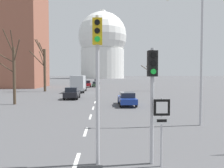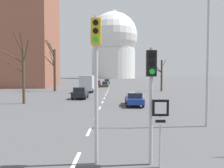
{
  "view_description": "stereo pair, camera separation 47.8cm",
  "coord_description": "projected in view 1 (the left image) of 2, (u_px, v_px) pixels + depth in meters",
  "views": [
    {
      "loc": [
        1.08,
        -1.13,
        3.4
      ],
      "look_at": [
        1.42,
        7.97,
        2.99
      ],
      "focal_mm": 35.0,
      "sensor_mm": 36.0,
      "label": 1
    },
    {
      "loc": [
        1.55,
        -1.13,
        3.4
      ],
      "look_at": [
        1.42,
        7.97,
        2.99
      ],
      "focal_mm": 35.0,
      "sensor_mm": 36.0,
      "label": 2
    }
  ],
  "objects": [
    {
      "name": "lane_stripe_3",
      "position": [
        90.0,
        117.0,
        17.37
      ],
      "size": [
        0.16,
        2.0,
        0.01
      ],
      "primitive_type": "cube",
      "color": "silver",
      "rests_on": "ground_plane"
    },
    {
      "name": "sedan_far_right",
      "position": [
        72.0,
        93.0,
        29.91
      ],
      "size": [
        1.92,
        4.03,
        1.62
      ],
      "color": "black",
      "rests_on": "ground_plane"
    },
    {
      "name": "sedan_near_left",
      "position": [
        87.0,
        84.0,
        57.09
      ],
      "size": [
        1.82,
        4.21,
        1.73
      ],
      "color": "maroon",
      "rests_on": "ground_plane"
    },
    {
      "name": "bare_tree_right_near",
      "position": [
        152.0,
        75.0,
        43.98
      ],
      "size": [
        3.5,
        1.47,
        6.4
      ],
      "color": "#473828",
      "rests_on": "ground_plane"
    },
    {
      "name": "lane_stripe_7",
      "position": [
        97.0,
        95.0,
        35.34
      ],
      "size": [
        0.16,
        2.0,
        0.01
      ],
      "primitive_type": "cube",
      "color": "silver",
      "rests_on": "ground_plane"
    },
    {
      "name": "lane_stripe_9",
      "position": [
        99.0,
        91.0,
        44.32
      ],
      "size": [
        0.16,
        2.0,
        0.01
      ],
      "primitive_type": "cube",
      "color": "silver",
      "rests_on": "ground_plane"
    },
    {
      "name": "traffic_signal_centre_tall",
      "position": [
        97.0,
        62.0,
        8.06
      ],
      "size": [
        0.36,
        0.34,
        5.54
      ],
      "color": "#B2B2B7",
      "rests_on": "ground_plane"
    },
    {
      "name": "lane_stripe_11",
      "position": [
        99.0,
        88.0,
        53.31
      ],
      "size": [
        0.16,
        2.0,
        0.01
      ],
      "primitive_type": "cube",
      "color": "silver",
      "rests_on": "ground_plane"
    },
    {
      "name": "bare_tree_left_far",
      "position": [
        44.0,
        67.0,
        42.67
      ],
      "size": [
        2.89,
        4.9,
        10.33
      ],
      "color": "#473828",
      "rests_on": "ground_plane"
    },
    {
      "name": "delivery_truck",
      "position": [
        79.0,
        83.0,
        41.25
      ],
      "size": [
        2.44,
        7.2,
        3.14
      ],
      "color": "#333842",
      "rests_on": "ground_plane"
    },
    {
      "name": "traffic_signal_near_right",
      "position": [
        152.0,
        83.0,
        8.14
      ],
      "size": [
        0.36,
        0.34,
        4.37
      ],
      "color": "#B2B2B7",
      "rests_on": "ground_plane"
    },
    {
      "name": "sedan_far_left",
      "position": [
        97.0,
        81.0,
        76.63
      ],
      "size": [
        1.9,
        3.89,
        1.66
      ],
      "color": "slate",
      "rests_on": "ground_plane"
    },
    {
      "name": "lane_stripe_8",
      "position": [
        98.0,
        93.0,
        39.83
      ],
      "size": [
        0.16,
        2.0,
        0.01
      ],
      "primitive_type": "cube",
      "color": "silver",
      "rests_on": "ground_plane"
    },
    {
      "name": "lane_stripe_10",
      "position": [
        99.0,
        89.0,
        48.81
      ],
      "size": [
        0.16,
        2.0,
        0.01
      ],
      "primitive_type": "cube",
      "color": "silver",
      "rests_on": "ground_plane"
    },
    {
      "name": "lane_stripe_5",
      "position": [
        95.0,
        102.0,
        26.35
      ],
      "size": [
        0.16,
        2.0,
        0.01
      ],
      "primitive_type": "cube",
      "color": "silver",
      "rests_on": "ground_plane"
    },
    {
      "name": "bare_tree_left_near",
      "position": [
        13.0,
        71.0,
        24.26
      ],
      "size": [
        3.62,
        1.63,
        8.2
      ],
      "color": "#473828",
      "rests_on": "ground_plane"
    },
    {
      "name": "apartment_block_left",
      "position": [
        7.0,
        40.0,
        56.38
      ],
      "size": [
        18.0,
        14.0,
        24.67
      ],
      "primitive_type": "cube",
      "color": "#935642",
      "rests_on": "ground_plane"
    },
    {
      "name": "route_sign_post",
      "position": [
        162.0,
        120.0,
        7.94
      ],
      "size": [
        0.6,
        0.08,
        2.54
      ],
      "color": "#B2B2B7",
      "rests_on": "ground_plane"
    },
    {
      "name": "lane_stripe_4",
      "position": [
        93.0,
        108.0,
        21.86
      ],
      "size": [
        0.16,
        2.0,
        0.01
      ],
      "primitive_type": "cube",
      "color": "silver",
      "rests_on": "ground_plane"
    },
    {
      "name": "lane_stripe_6",
      "position": [
        96.0,
        98.0,
        30.84
      ],
      "size": [
        0.16,
        2.0,
        0.01
      ],
      "primitive_type": "cube",
      "color": "silver",
      "rests_on": "ground_plane"
    },
    {
      "name": "street_lamp_right",
      "position": [
        195.0,
        46.0,
        14.25
      ],
      "size": [
        2.55,
        0.36,
        8.51
      ],
      "color": "#B2B2B7",
      "rests_on": "ground_plane"
    },
    {
      "name": "lane_stripe_1",
      "position": [
        76.0,
        162.0,
        8.38
      ],
      "size": [
        0.16,
        2.0,
        0.01
      ],
      "primitive_type": "cube",
      "color": "silver",
      "rests_on": "ground_plane"
    },
    {
      "name": "lane_stripe_2",
      "position": [
        86.0,
        132.0,
        12.88
      ],
      "size": [
        0.16,
        2.0,
        0.01
      ],
      "primitive_type": "cube",
      "color": "silver",
      "rests_on": "ground_plane"
    },
    {
      "name": "sedan_mid_centre",
      "position": [
        127.0,
        98.0,
        23.66
      ],
      "size": [
        1.81,
        4.54,
        1.45
      ],
      "color": "navy",
      "rests_on": "ground_plane"
    },
    {
      "name": "capitol_dome",
      "position": [
        102.0,
        45.0,
        176.34
      ],
      "size": [
        38.79,
        38.79,
        54.79
      ],
      "color": "silver",
      "rests_on": "ground_plane"
    },
    {
      "name": "sedan_near_right",
      "position": [
        95.0,
        84.0,
        58.16
      ],
      "size": [
        1.68,
        4.38,
        1.46
      ],
      "color": "#2D4C33",
      "rests_on": "ground_plane"
    }
  ]
}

